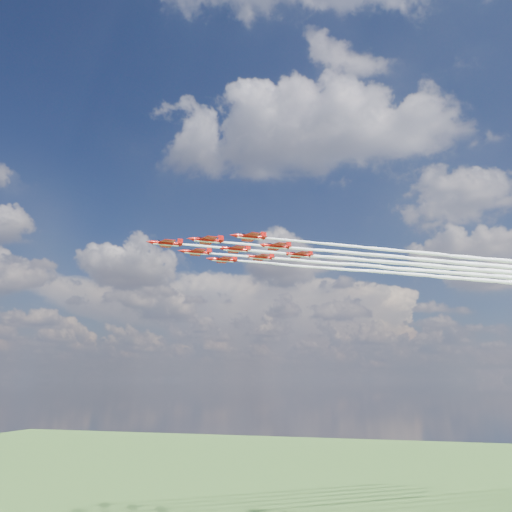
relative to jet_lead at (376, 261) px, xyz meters
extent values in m
cylinder|color=#B20E09|center=(-54.14, -37.13, 0.00)|extent=(6.62, 4.98, 1.01)
cone|color=#B20E09|center=(-57.92, -39.72, 0.00)|extent=(2.08, 1.87, 1.01)
cone|color=#B20E09|center=(-50.58, -34.69, 0.00)|extent=(1.65, 1.53, 0.92)
ellipsoid|color=black|center=(-55.65, -38.17, 0.41)|extent=(2.05, 1.77, 0.66)
cube|color=#B20E09|center=(-53.76, -36.87, -0.05)|extent=(7.19, 8.62, 0.13)
cube|color=#B20E09|center=(-51.11, -35.05, 0.00)|extent=(2.93, 3.45, 0.11)
cube|color=#B20E09|center=(-50.96, -34.95, 0.82)|extent=(1.28, 0.94, 1.65)
cube|color=white|center=(-54.14, -37.13, -0.46)|extent=(6.14, 4.57, 0.11)
cylinder|color=#B20E09|center=(-42.24, -37.12, 0.00)|extent=(6.62, 4.98, 1.01)
cone|color=#B20E09|center=(-46.02, -39.71, 0.00)|extent=(2.08, 1.87, 1.01)
cone|color=#B20E09|center=(-38.68, -34.68, 0.00)|extent=(1.65, 1.53, 0.92)
ellipsoid|color=black|center=(-43.75, -38.16, 0.41)|extent=(2.05, 1.77, 0.66)
cube|color=#B20E09|center=(-41.86, -36.86, -0.05)|extent=(7.19, 8.62, 0.13)
cube|color=#B20E09|center=(-39.21, -35.04, 0.00)|extent=(2.93, 3.45, 0.11)
cube|color=#B20E09|center=(-39.06, -34.94, 0.82)|extent=(1.28, 0.94, 1.65)
cube|color=white|center=(-42.24, -37.12, -0.46)|extent=(6.14, 4.57, 0.11)
cylinder|color=#B20E09|center=(-49.84, -26.03, 0.00)|extent=(6.62, 4.98, 1.01)
cone|color=#B20E09|center=(-53.62, -28.62, 0.00)|extent=(2.08, 1.87, 1.01)
cone|color=#B20E09|center=(-46.29, -23.59, 0.00)|extent=(1.65, 1.53, 0.92)
ellipsoid|color=black|center=(-51.36, -27.07, 0.41)|extent=(2.05, 1.77, 0.66)
cube|color=#B20E09|center=(-49.46, -25.77, -0.05)|extent=(7.19, 8.62, 0.13)
cube|color=#B20E09|center=(-46.82, -23.95, 0.00)|extent=(2.93, 3.45, 0.11)
cube|color=#B20E09|center=(-46.66, -23.85, 0.82)|extent=(1.28, 0.94, 1.65)
cube|color=white|center=(-49.84, -26.03, -0.46)|extent=(6.14, 4.57, 0.11)
cylinder|color=#B20E09|center=(-30.33, -37.11, 0.00)|extent=(6.62, 4.98, 1.01)
cone|color=#B20E09|center=(-34.12, -39.70, 0.00)|extent=(2.08, 1.87, 1.01)
cone|color=#B20E09|center=(-26.78, -34.67, 0.00)|extent=(1.65, 1.53, 0.92)
ellipsoid|color=black|center=(-31.85, -38.15, 0.41)|extent=(2.05, 1.77, 0.66)
cube|color=#B20E09|center=(-29.95, -36.85, -0.05)|extent=(7.19, 8.62, 0.13)
cube|color=#B20E09|center=(-27.31, -35.03, 0.00)|extent=(2.93, 3.45, 0.11)
cube|color=#B20E09|center=(-27.15, -34.93, 0.82)|extent=(1.28, 0.94, 1.65)
cube|color=white|center=(-30.33, -37.11, -0.46)|extent=(6.14, 4.57, 0.11)
cylinder|color=#B20E09|center=(-37.94, -26.02, 0.00)|extent=(6.62, 4.98, 1.01)
cone|color=#B20E09|center=(-41.72, -28.61, 0.00)|extent=(2.08, 1.87, 1.01)
cone|color=#B20E09|center=(-34.38, -23.58, 0.00)|extent=(1.65, 1.53, 0.92)
ellipsoid|color=black|center=(-39.45, -27.06, 0.41)|extent=(2.05, 1.77, 0.66)
cube|color=#B20E09|center=(-37.56, -25.76, -0.05)|extent=(7.19, 8.62, 0.13)
cube|color=#B20E09|center=(-34.91, -23.94, 0.00)|extent=(2.93, 3.45, 0.11)
cube|color=#B20E09|center=(-34.76, -23.84, 0.82)|extent=(1.28, 0.94, 1.65)
cube|color=white|center=(-37.94, -26.02, -0.46)|extent=(6.14, 4.57, 0.11)
cylinder|color=#B20E09|center=(-45.54, -14.93, 0.00)|extent=(6.62, 4.98, 1.01)
cone|color=#B20E09|center=(-49.33, -17.52, 0.00)|extent=(2.08, 1.87, 1.01)
cone|color=#B20E09|center=(-41.99, -12.49, 0.00)|extent=(1.65, 1.53, 0.92)
ellipsoid|color=black|center=(-47.06, -15.97, 0.41)|extent=(2.05, 1.77, 0.66)
cube|color=#B20E09|center=(-45.17, -14.67, -0.05)|extent=(7.19, 8.62, 0.13)
cube|color=#B20E09|center=(-42.52, -12.85, 0.00)|extent=(2.93, 3.45, 0.11)
cube|color=#B20E09|center=(-42.37, -12.75, 0.82)|extent=(1.28, 0.94, 1.65)
cube|color=white|center=(-45.54, -14.93, -0.46)|extent=(6.14, 4.57, 0.11)
cylinder|color=#B20E09|center=(-26.03, -26.01, 0.00)|extent=(6.62, 4.98, 1.01)
cone|color=#B20E09|center=(-29.82, -28.60, 0.00)|extent=(2.08, 1.87, 1.01)
cone|color=#B20E09|center=(-22.48, -23.57, 0.00)|extent=(1.65, 1.53, 0.92)
ellipsoid|color=black|center=(-27.55, -27.05, 0.41)|extent=(2.05, 1.77, 0.66)
cube|color=#B20E09|center=(-25.66, -25.75, -0.05)|extent=(7.19, 8.62, 0.13)
cube|color=#B20E09|center=(-23.01, -23.93, 0.00)|extent=(2.93, 3.45, 0.11)
cube|color=#B20E09|center=(-22.86, -23.83, 0.82)|extent=(1.28, 0.94, 1.65)
cube|color=white|center=(-26.03, -26.01, -0.46)|extent=(6.14, 4.57, 0.11)
cylinder|color=#B20E09|center=(-33.64, -14.92, 0.00)|extent=(6.62, 4.98, 1.01)
cone|color=#B20E09|center=(-37.42, -17.51, 0.00)|extent=(2.08, 1.87, 1.01)
cone|color=#B20E09|center=(-30.08, -12.48, 0.00)|extent=(1.65, 1.53, 0.92)
ellipsoid|color=black|center=(-35.15, -15.95, 0.41)|extent=(2.05, 1.77, 0.66)
cube|color=#B20E09|center=(-33.26, -14.66, -0.05)|extent=(7.19, 8.62, 0.13)
cube|color=#B20E09|center=(-30.61, -12.84, 0.00)|extent=(2.93, 3.45, 0.11)
cube|color=#B20E09|center=(-30.46, -12.74, 0.82)|extent=(1.28, 0.94, 1.65)
cube|color=white|center=(-33.64, -14.92, -0.46)|extent=(6.14, 4.57, 0.11)
cylinder|color=#B20E09|center=(-21.74, -14.91, 0.00)|extent=(6.62, 4.98, 1.01)
cone|color=#B20E09|center=(-25.52, -17.50, 0.00)|extent=(2.08, 1.87, 1.01)
cone|color=#B20E09|center=(-18.18, -12.47, 0.00)|extent=(1.65, 1.53, 0.92)
ellipsoid|color=black|center=(-23.25, -15.94, 0.41)|extent=(2.05, 1.77, 0.66)
cube|color=#B20E09|center=(-21.36, -14.65, -0.05)|extent=(7.19, 8.62, 0.13)
cube|color=#B20E09|center=(-18.71, -12.83, 0.00)|extent=(2.93, 3.45, 0.11)
cube|color=#B20E09|center=(-18.56, -12.73, 0.82)|extent=(1.28, 0.94, 1.65)
cube|color=white|center=(-21.74, -14.91, -0.46)|extent=(6.14, 4.57, 0.11)
camera|label=1|loc=(4.93, -156.45, -36.21)|focal=35.00mm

